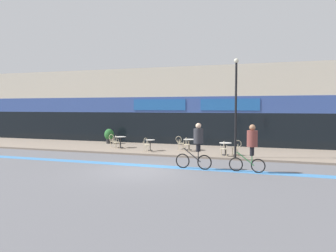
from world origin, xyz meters
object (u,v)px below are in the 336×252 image
object	(u,v)px
bistro_table_3	(225,146)
cafe_chair_0_near	(116,141)
planter_pot	(109,135)
cyclist_0	(197,142)
cafe_chair_2_near	(187,143)
cafe_chair_2_side	(180,142)
cafe_chair_0_side	(112,140)
cafe_chair_3_side	(236,147)
bistro_table_2	(189,142)
bistro_table_1	(150,143)
cafe_chair_1_near	(146,144)
lamp_post	(236,101)
bistro_table_0	(120,140)
cafe_chair_3_near	(224,148)
cyclist_1	(251,144)

from	to	relation	value
bistro_table_3	cafe_chair_0_near	size ratio (longest dim) A/B	0.81
planter_pot	cyclist_0	bearing A→B (deg)	-40.55
cafe_chair_2_near	cafe_chair_2_side	size ratio (longest dim) A/B	1.00
cafe_chair_0_side	cafe_chair_3_side	size ratio (longest dim) A/B	1.00
cafe_chair_2_side	cafe_chair_2_near	bearing A→B (deg)	-43.58
bistro_table_2	bistro_table_1	bearing A→B (deg)	-156.54
cafe_chair_3_side	planter_pot	world-z (taller)	planter_pot
cafe_chair_1_near	lamp_post	bearing A→B (deg)	-87.16
bistro_table_0	bistro_table_2	distance (m)	4.89
bistro_table_3	cafe_chair_3_side	xyz separation A→B (m)	(0.63, 0.00, -0.01)
bistro_table_0	cafe_chair_3_side	bearing A→B (deg)	-8.68
cafe_chair_2_side	cafe_chair_3_side	size ratio (longest dim) A/B	1.00
bistro_table_2	planter_pot	bearing A→B (deg)	164.66
cafe_chair_0_near	bistro_table_3	bearing A→B (deg)	-102.34
bistro_table_0	cafe_chair_2_side	world-z (taller)	cafe_chair_2_side
bistro_table_2	cafe_chair_0_near	bearing A→B (deg)	-170.10
bistro_table_0	bistro_table_1	bearing A→B (deg)	-17.29
bistro_table_2	cafe_chair_2_side	distance (m)	0.63
cafe_chair_3_near	lamp_post	distance (m)	2.73
bistro_table_2	cafe_chair_2_side	size ratio (longest dim) A/B	0.81
planter_pot	cafe_chair_2_near	bearing A→B (deg)	-20.04
cyclist_0	cafe_chair_3_side	bearing A→B (deg)	-103.20
bistro_table_3	cafe_chair_2_near	size ratio (longest dim) A/B	0.81
bistro_table_1	planter_pot	size ratio (longest dim) A/B	0.62
bistro_table_0	planter_pot	distance (m)	2.95
bistro_table_3	cafe_chair_3_near	bearing A→B (deg)	-89.30
cafe_chair_0_near	cafe_chair_3_side	size ratio (longest dim) A/B	1.00
cafe_chair_1_near	cafe_chair_2_near	bearing A→B (deg)	-58.35
bistro_table_3	planter_pot	xyz separation A→B (m)	(-9.52, 3.37, 0.10)
cafe_chair_3_near	cyclist_1	world-z (taller)	cyclist_1
bistro_table_2	cafe_chair_0_side	bearing A→B (deg)	-177.72
cafe_chair_3_near	cafe_chair_3_side	bearing A→B (deg)	-50.28
cafe_chair_0_side	cyclist_0	size ratio (longest dim) A/B	0.41
cafe_chair_2_near	cyclist_0	bearing A→B (deg)	-157.85
bistro_table_2	cafe_chair_2_near	xyz separation A→B (m)	(-0.00, -0.63, -0.00)
cafe_chair_2_near	cafe_chair_3_side	xyz separation A→B (m)	(3.22, -0.84, 0.00)
cafe_chair_0_side	planter_pot	size ratio (longest dim) A/B	0.79
bistro_table_3	cafe_chair_1_near	xyz separation A→B (m)	(-4.95, -0.17, -0.01)
bistro_table_3	cafe_chair_3_near	world-z (taller)	cafe_chair_3_near
cafe_chair_2_near	cafe_chair_3_side	bearing A→B (deg)	-103.10
cafe_chair_2_near	cyclist_0	world-z (taller)	cyclist_0
cafe_chair_0_side	cafe_chair_3_near	world-z (taller)	same
cafe_chair_1_near	lamp_post	xyz separation A→B (m)	(5.61, -0.54, 2.64)
cyclist_0	bistro_table_1	bearing A→B (deg)	-43.19
cafe_chair_1_near	cyclist_1	xyz separation A→B (m)	(6.73, -3.99, 0.67)
bistro_table_1	cafe_chair_1_near	bearing A→B (deg)	-91.00
cafe_chair_0_side	planter_pot	world-z (taller)	planter_pot
lamp_post	cafe_chair_1_near	bearing A→B (deg)	174.55
bistro_table_3	cafe_chair_3_side	size ratio (longest dim) A/B	0.81
cafe_chair_0_near	cafe_chair_0_side	bearing A→B (deg)	37.60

